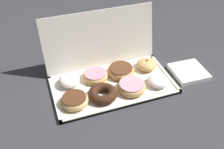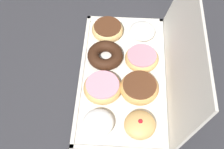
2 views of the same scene
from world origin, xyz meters
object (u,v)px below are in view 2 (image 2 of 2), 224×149
(powdered_filled_donut_4, at_px, (142,31))
(pink_frosted_donut_5, at_px, (141,58))
(jelly_filled_donut_7, at_px, (139,125))
(chocolate_frosted_donut_0, at_px, (107,29))
(chocolate_cake_ring_donut_1, at_px, (105,55))
(pink_frosted_donut_2, at_px, (102,87))
(chocolate_frosted_donut_6, at_px, (139,88))
(donut_box, at_px, (122,76))
(powdered_filled_donut_3, at_px, (98,123))

(powdered_filled_donut_4, distance_m, pink_frosted_donut_5, 0.12)
(jelly_filled_donut_7, bearing_deg, powdered_filled_donut_4, 179.05)
(chocolate_frosted_donut_0, bearing_deg, chocolate_cake_ring_donut_1, -0.12)
(pink_frosted_donut_2, distance_m, powdered_filled_donut_4, 0.27)
(pink_frosted_donut_2, bearing_deg, chocolate_frosted_donut_6, 92.25)
(chocolate_cake_ring_donut_1, distance_m, pink_frosted_donut_5, 0.12)
(powdered_filled_donut_4, distance_m, chocolate_frosted_donut_6, 0.24)
(donut_box, xyz_separation_m, chocolate_cake_ring_donut_1, (-0.07, -0.06, 0.02))
(pink_frosted_donut_2, height_order, powdered_filled_donut_4, powdered_filled_donut_4)
(pink_frosted_donut_2, bearing_deg, donut_box, 135.98)
(powdered_filled_donut_4, relative_size, jelly_filled_donut_7, 0.98)
(powdered_filled_donut_3, xyz_separation_m, chocolate_frosted_donut_6, (-0.13, 0.12, 0.00))
(chocolate_cake_ring_donut_1, bearing_deg, powdered_filled_donut_3, -0.61)
(powdered_filled_donut_4, xyz_separation_m, jelly_filled_donut_7, (0.36, -0.01, -0.00))
(jelly_filled_donut_7, bearing_deg, chocolate_frosted_donut_6, -178.93)
(donut_box, distance_m, pink_frosted_donut_5, 0.09)
(donut_box, height_order, chocolate_cake_ring_donut_1, chocolate_cake_ring_donut_1)
(chocolate_frosted_donut_0, height_order, chocolate_frosted_donut_6, chocolate_frosted_donut_6)
(donut_box, distance_m, chocolate_frosted_donut_6, 0.08)
(powdered_filled_donut_4, relative_size, pink_frosted_donut_5, 0.80)
(powdered_filled_donut_3, height_order, pink_frosted_donut_5, powdered_filled_donut_3)
(chocolate_cake_ring_donut_1, xyz_separation_m, powdered_filled_donut_3, (0.25, -0.00, 0.00))
(powdered_filled_donut_4, relative_size, chocolate_frosted_donut_6, 0.74)
(chocolate_frosted_donut_0, height_order, chocolate_cake_ring_donut_1, same)
(pink_frosted_donut_5, bearing_deg, chocolate_cake_ring_donut_1, -92.12)
(donut_box, distance_m, pink_frosted_donut_2, 0.09)
(donut_box, relative_size, pink_frosted_donut_5, 4.63)
(chocolate_frosted_donut_0, height_order, jelly_filled_donut_7, jelly_filled_donut_7)
(chocolate_frosted_donut_0, height_order, powdered_filled_donut_3, powdered_filled_donut_3)
(pink_frosted_donut_2, distance_m, powdered_filled_donut_3, 0.12)
(chocolate_frosted_donut_6, bearing_deg, chocolate_frosted_donut_0, -154.46)
(pink_frosted_donut_2, bearing_deg, powdered_filled_donut_4, 152.91)
(powdered_filled_donut_4, height_order, jelly_filled_donut_7, jelly_filled_donut_7)
(pink_frosted_donut_2, xyz_separation_m, chocolate_frosted_donut_6, (-0.00, 0.11, 0.00))
(chocolate_cake_ring_donut_1, xyz_separation_m, chocolate_frosted_donut_6, (0.12, 0.12, 0.00))
(powdered_filled_donut_3, bearing_deg, donut_box, 161.10)
(donut_box, bearing_deg, chocolate_frosted_donut_6, 43.57)
(donut_box, height_order, pink_frosted_donut_2, pink_frosted_donut_2)
(pink_frosted_donut_2, height_order, chocolate_frosted_donut_6, chocolate_frosted_donut_6)
(pink_frosted_donut_2, xyz_separation_m, pink_frosted_donut_5, (-0.12, 0.12, -0.00))
(chocolate_cake_ring_donut_1, xyz_separation_m, jelly_filled_donut_7, (0.25, 0.12, 0.00))
(pink_frosted_donut_5, height_order, jelly_filled_donut_7, jelly_filled_donut_7)
(powdered_filled_donut_4, bearing_deg, chocolate_frosted_donut_0, -92.12)
(chocolate_frosted_donut_0, xyz_separation_m, chocolate_cake_ring_donut_1, (0.12, -0.00, -0.00))
(pink_frosted_donut_2, xyz_separation_m, jelly_filled_donut_7, (0.12, 0.12, 0.00))
(chocolate_cake_ring_donut_1, height_order, jelly_filled_donut_7, jelly_filled_donut_7)
(pink_frosted_donut_2, relative_size, chocolate_frosted_donut_6, 0.99)
(powdered_filled_donut_4, height_order, chocolate_frosted_donut_6, powdered_filled_donut_4)
(pink_frosted_donut_5, bearing_deg, pink_frosted_donut_2, -44.65)
(pink_frosted_donut_2, distance_m, jelly_filled_donut_7, 0.17)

